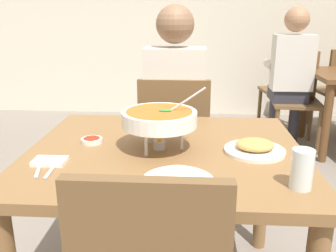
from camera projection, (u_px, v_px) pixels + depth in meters
dining_table_main at (166, 173)px, 1.55m from camera, size 1.11×0.97×0.74m
chair_diner_main at (174, 139)px, 2.31m from camera, size 0.44×0.44×0.90m
diner_main at (175, 101)px, 2.27m from camera, size 0.40×0.45×1.31m
curry_bowl at (159, 119)px, 1.47m from camera, size 0.33×0.30×0.26m
rice_plate at (178, 179)px, 1.20m from camera, size 0.24×0.24×0.06m
appetizer_plate at (255, 148)px, 1.47m from camera, size 0.24×0.24×0.06m
sauce_dish at (92, 140)px, 1.58m from camera, size 0.09×0.09×0.02m
napkin_folded at (50, 161)px, 1.37m from camera, size 0.12×0.08×0.02m
fork_utensil at (39, 168)px, 1.32m from camera, size 0.06×0.17×0.01m
spoon_utensil at (53, 168)px, 1.32m from camera, size 0.02×0.17×0.01m
drink_glass at (302, 171)px, 1.16m from camera, size 0.07×0.07×0.13m
chair_bg_left at (295, 93)px, 3.58m from camera, size 0.48×0.48×0.90m
chair_bg_right at (292, 84)px, 4.02m from camera, size 0.49×0.49×0.90m
patron_bg_left at (291, 70)px, 3.43m from camera, size 0.40×0.45×1.31m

